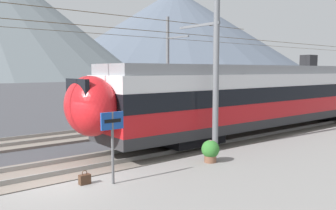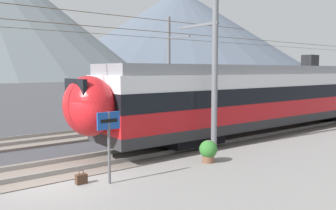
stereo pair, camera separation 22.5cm
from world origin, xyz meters
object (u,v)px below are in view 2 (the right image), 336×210
at_px(platform_sign, 109,131).
at_px(train_near_platform, 271,95).
at_px(catenary_mast_far_side, 170,66).
at_px(potted_plant_by_shelter, 208,150).
at_px(train_far_track, 331,84).
at_px(catenary_mast_mid, 212,52).
at_px(handbag_near_sign, 81,179).

bearing_deg(platform_sign, train_near_platform, 15.13).
bearing_deg(catenary_mast_far_side, potted_plant_by_shelter, -121.82).
height_order(train_near_platform, potted_plant_by_shelter, train_near_platform).
distance_m(train_far_track, catenary_mast_far_side, 19.18).
relative_size(catenary_mast_mid, platform_sign, 22.24).
xyz_separation_m(catenary_mast_far_side, handbag_near_sign, (-11.34, -10.45, -3.41)).
bearing_deg(platform_sign, potted_plant_by_shelter, -0.94).
bearing_deg(catenary_mast_mid, train_near_platform, 16.30).
distance_m(train_near_platform, catenary_mast_mid, 7.13).
distance_m(catenary_mast_far_side, platform_sign, 15.40).
height_order(platform_sign, potted_plant_by_shelter, platform_sign).
bearing_deg(train_far_track, platform_sign, -163.18).
bearing_deg(potted_plant_by_shelter, catenary_mast_mid, 42.58).
xyz_separation_m(train_far_track, platform_sign, (-29.68, -8.97, -0.35)).
distance_m(catenary_mast_mid, potted_plant_by_shelter, 4.06).
relative_size(catenary_mast_far_side, platform_sign, 22.24).
xyz_separation_m(train_near_platform, potted_plant_by_shelter, (-8.03, -3.28, -1.43)).
relative_size(catenary_mast_far_side, handbag_near_sign, 112.71).
height_order(train_far_track, potted_plant_by_shelter, train_far_track).
xyz_separation_m(train_near_platform, platform_sign, (-11.90, -3.22, -0.34)).
height_order(train_far_track, catenary_mast_mid, catenary_mast_mid).
bearing_deg(potted_plant_by_shelter, train_far_track, 19.29).
height_order(catenary_mast_far_side, handbag_near_sign, catenary_mast_far_side).
bearing_deg(train_near_platform, train_far_track, 17.94).
distance_m(platform_sign, handbag_near_sign, 1.60).
bearing_deg(platform_sign, handbag_near_sign, 144.85).
bearing_deg(train_far_track, train_near_platform, -162.06).
bearing_deg(catenary_mast_far_side, train_near_platform, -81.00).
relative_size(train_near_platform, catenary_mast_far_side, 0.51).
bearing_deg(train_far_track, catenary_mast_mid, -162.50).
bearing_deg(train_near_platform, platform_sign, -164.87).
xyz_separation_m(catenary_mast_far_side, platform_sign, (-10.68, -10.91, -2.03)).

